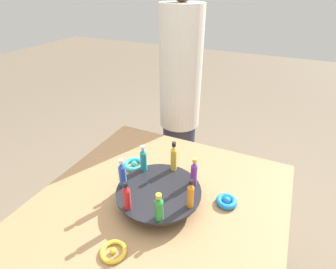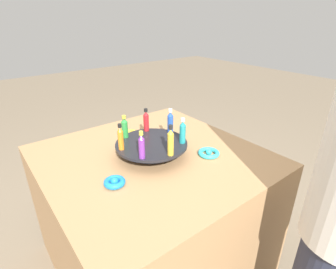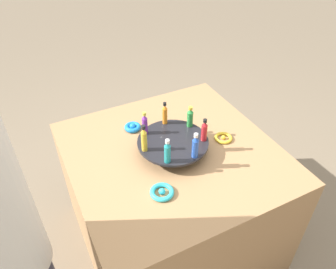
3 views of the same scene
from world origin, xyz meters
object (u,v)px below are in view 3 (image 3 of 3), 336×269
Objects in this scene: bottle_blue at (195,146)px; ribbon_bow_teal at (162,192)px; display_stand at (173,144)px; bottle_orange at (165,114)px; bottle_teal at (167,152)px; bottle_red at (204,131)px; bottle_green at (190,117)px; ribbon_bow_gold at (223,138)px; bottle_gold at (144,140)px; ribbon_bow_blue at (133,127)px; bottle_purple at (145,124)px; person_figure at (5,241)px.

bottle_blue is 0.26m from ribbon_bow_teal.
display_stand is 0.17m from bottle_orange.
bottle_blue is (-0.03, -0.13, 0.00)m from bottle_teal.
bottle_red reaches higher than display_stand.
bottle_orange is 1.09× the size of bottle_green.
display_stand is at bearing 168.76° from bottle_orange.
bottle_orange is at bearing -24.10° from bottle_teal.
bottle_red reaches higher than ribbon_bow_gold.
bottle_teal is at bearing -152.67° from bottle_gold.
bottle_orange is 1.42× the size of ribbon_bow_blue.
display_stand is at bearing -88.38° from bottle_gold.
bottle_purple is 0.24m from bottle_teal.
ribbon_bow_blue is (0.41, 0.15, -0.12)m from bottle_blue.
bottle_blue is at bearing -159.90° from ribbon_bow_blue.
bottle_purple is (-0.03, 0.13, 0.00)m from bottle_orange.
person_figure is at bearing 126.26° from ribbon_bow_blue.
ribbon_bow_gold is 0.88× the size of ribbon_bow_teal.
bottle_teal is at bearing 104.48° from bottle_red.
bottle_orange is 1.03× the size of bottle_red.
bottle_orange is at bearing 27.33° from bottle_red.
person_figure is at bearing 110.01° from bottle_gold.
bottle_teal reaches higher than bottle_green.
ribbon_bow_blue is (0.39, 0.02, -0.12)m from bottle_teal.
ribbon_bow_blue is at bearing 37.65° from bottle_red.
person_figure is at bearing 100.73° from ribbon_bow_gold.
bottle_gold is 1.35× the size of ribbon_bow_teal.
bottle_gold is (-0.12, 0.05, 0.01)m from bottle_purple.
bottle_green reaches higher than display_stand.
ribbon_bow_gold is at bearing -96.92° from display_stand.
ribbon_bow_gold is 1.10m from person_figure.
bottle_teal is at bearing -36.87° from ribbon_bow_teal.
bottle_green is at bearing -126.95° from bottle_orange.
bottle_gold is at bearing 155.90° from bottle_purple.
bottle_purple is at bearing 53.05° from bottle_red.
bottle_purple is at bearing 10.23° from person_figure.
bottle_orange is 0.30m from bottle_teal.
bottle_orange is 0.13m from bottle_purple.
display_stand is at bearing -156.92° from ribbon_bow_blue.
display_stand reaches higher than ribbon_bow_gold.
bottle_blue is 1.13× the size of bottle_green.
ribbon_bow_teal is at bearing 118.23° from bottle_red.
display_stand is 2.45× the size of bottle_gold.
bottle_teal is (-0.12, -0.06, -0.01)m from bottle_gold.
bottle_blue is at bearing -178.38° from bottle_orange.
person_figure is (-0.09, 0.84, -0.05)m from bottle_blue.
bottle_orange is 0.13m from bottle_green.
ribbon_bow_teal reaches higher than ribbon_bow_gold.
ribbon_bow_blue is at bearing 19.55° from person_figure.
display_stand is at bearing -139.81° from bottle_purple.
display_stand is at bearing 0.00° from person_figure.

